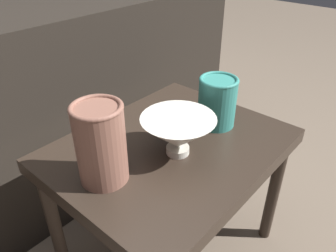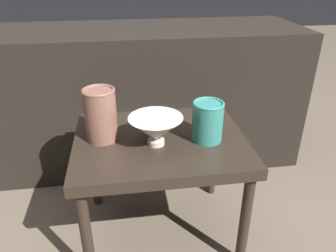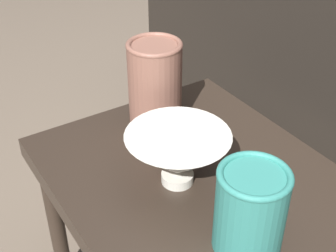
{
  "view_description": "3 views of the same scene",
  "coord_description": "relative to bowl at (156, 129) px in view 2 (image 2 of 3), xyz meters",
  "views": [
    {
      "loc": [
        -0.53,
        -0.45,
        0.91
      ],
      "look_at": [
        -0.03,
        -0.02,
        0.5
      ],
      "focal_mm": 35.0,
      "sensor_mm": 36.0,
      "label": 1
    },
    {
      "loc": [
        -0.12,
        -0.99,
        0.99
      ],
      "look_at": [
        0.02,
        -0.06,
        0.5
      ],
      "focal_mm": 35.0,
      "sensor_mm": 36.0,
      "label": 2
    },
    {
      "loc": [
        0.51,
        -0.39,
        0.97
      ],
      "look_at": [
        -0.05,
        -0.04,
        0.53
      ],
      "focal_mm": 50.0,
      "sensor_mm": 36.0,
      "label": 3
    }
  ],
  "objects": [
    {
      "name": "bowl",
      "position": [
        0.0,
        0.0,
        0.0
      ],
      "size": [
        0.18,
        0.18,
        0.1
      ],
      "color": "silver",
      "rests_on": "table"
    },
    {
      "name": "vase_colorful_right",
      "position": [
        0.18,
        0.01,
        0.01
      ],
      "size": [
        0.11,
        0.11,
        0.14
      ],
      "color": "teal",
      "rests_on": "table"
    },
    {
      "name": "ground_plane",
      "position": [
        0.02,
        0.04,
        -0.48
      ],
      "size": [
        8.0,
        8.0,
        0.0
      ],
      "primitive_type": "plane",
      "color": "#6B5B4C"
    },
    {
      "name": "couch_backdrop",
      "position": [
        0.02,
        0.64,
        -0.14
      ],
      "size": [
        1.53,
        0.5,
        0.69
      ],
      "color": "black",
      "rests_on": "ground_plane"
    },
    {
      "name": "table",
      "position": [
        0.02,
        0.04,
        -0.11
      ],
      "size": [
        0.59,
        0.47,
        0.42
      ],
      "color": "#2D231C",
      "rests_on": "ground_plane"
    },
    {
      "name": "vase_textured_left",
      "position": [
        -0.18,
        0.06,
        0.04
      ],
      "size": [
        0.11,
        0.11,
        0.18
      ],
      "color": "brown",
      "rests_on": "table"
    }
  ]
}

